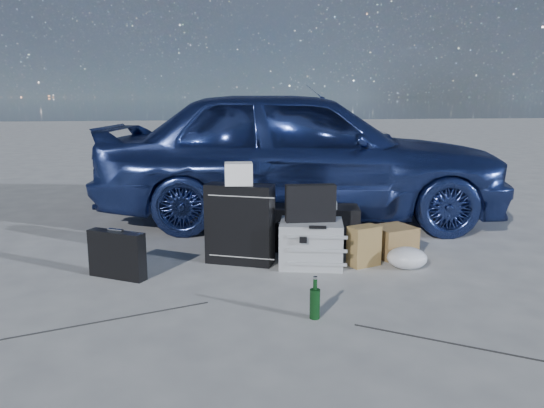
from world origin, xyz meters
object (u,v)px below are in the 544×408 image
(car, at_px, (301,154))
(briefcase, at_px, (117,255))
(suitcase_right, at_px, (240,224))
(cardboard_box, at_px, (393,241))
(green_bottle, at_px, (315,299))
(duffel_bag, at_px, (315,227))
(pelican_case, at_px, (311,243))
(suitcase_left, at_px, (246,219))

(car, height_order, briefcase, car)
(car, bearing_deg, suitcase_right, 161.24)
(cardboard_box, xyz_separation_m, green_bottle, (-1.02, -1.26, 0.00))
(car, height_order, duffel_bag, car)
(pelican_case, bearing_deg, suitcase_left, 147.18)
(briefcase, relative_size, duffel_bag, 0.61)
(car, bearing_deg, green_bottle, -179.89)
(duffel_bag, relative_size, cardboard_box, 2.25)
(cardboard_box, bearing_deg, briefcase, -174.10)
(briefcase, distance_m, suitcase_right, 1.04)
(car, xyz_separation_m, pelican_case, (-0.26, -1.70, -0.58))
(briefcase, height_order, green_bottle, briefcase)
(car, distance_m, duffel_bag, 1.34)
(suitcase_right, height_order, green_bottle, suitcase_right)
(briefcase, distance_m, cardboard_box, 2.39)
(briefcase, bearing_deg, suitcase_left, 60.93)
(car, distance_m, suitcase_right, 1.82)
(car, relative_size, briefcase, 9.32)
(suitcase_left, relative_size, green_bottle, 2.21)
(car, distance_m, briefcase, 2.64)
(green_bottle, bearing_deg, cardboard_box, 51.02)
(pelican_case, distance_m, duffel_bag, 0.52)
(cardboard_box, bearing_deg, car, 109.02)
(suitcase_left, height_order, duffel_bag, suitcase_left)
(briefcase, relative_size, suitcase_right, 0.71)
(suitcase_left, distance_m, cardboard_box, 1.35)
(duffel_bag, relative_size, green_bottle, 2.98)
(briefcase, height_order, suitcase_right, suitcase_right)
(suitcase_left, height_order, green_bottle, suitcase_left)
(cardboard_box, bearing_deg, suitcase_right, -179.72)
(duffel_bag, bearing_deg, green_bottle, -92.29)
(briefcase, height_order, suitcase_left, suitcase_left)
(suitcase_right, xyz_separation_m, green_bottle, (0.37, -1.25, -0.21))
(suitcase_left, relative_size, suitcase_right, 0.87)
(briefcase, bearing_deg, green_bottle, -4.88)
(car, xyz_separation_m, suitcase_right, (-0.85, -1.56, -0.43))
(suitcase_right, distance_m, green_bottle, 1.32)
(briefcase, height_order, duffel_bag, duffel_bag)
(car, xyz_separation_m, briefcase, (-1.85, -1.80, -0.58))
(cardboard_box, height_order, green_bottle, green_bottle)
(pelican_case, height_order, duffel_bag, duffel_bag)
(car, height_order, cardboard_box, car)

